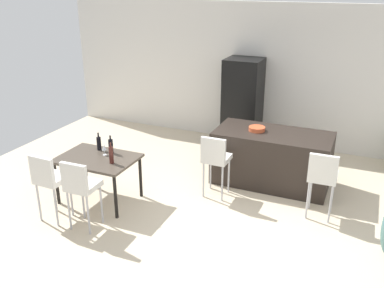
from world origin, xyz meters
TOP-DOWN VIEW (x-y plane):
  - ground_plane at (0.00, 0.00)m, footprint 10.00×10.00m
  - back_wall at (0.00, 3.08)m, footprint 10.00×0.12m
  - kitchen_island at (0.23, 1.16)m, footprint 1.94×0.94m
  - bar_chair_left at (-0.48, 0.30)m, footprint 0.40×0.40m
  - bar_chair_middle at (1.16, 0.30)m, footprint 0.41×0.41m
  - dining_table at (-2.12, -0.54)m, footprint 1.20×0.85m
  - dining_chair_near at (-2.39, -1.33)m, footprint 0.41×0.41m
  - dining_chair_far at (-1.85, -1.33)m, footprint 0.41×0.41m
  - wine_bottle_end at (-2.02, -0.30)m, footprint 0.07×0.07m
  - wine_bottle_far at (-2.27, -0.27)m, footprint 0.07×0.07m
  - wine_bottle_middle at (-1.79, -0.63)m, footprint 0.07×0.07m
  - wine_glass_left at (-2.07, -0.41)m, footprint 0.07×0.07m
  - refrigerator at (-0.76, 2.64)m, footprint 0.72×0.68m
  - fruit_bowl at (-0.05, 1.14)m, footprint 0.28×0.28m

SIDE VIEW (x-z plane):
  - ground_plane at x=0.00m, z-range 0.00..0.00m
  - kitchen_island at x=0.23m, z-range 0.00..0.92m
  - dining_table at x=-2.12m, z-range 0.30..1.04m
  - bar_chair_left at x=-0.48m, z-range 0.17..1.22m
  - bar_chair_middle at x=1.16m, z-range 0.17..1.22m
  - dining_chair_near at x=-2.39m, z-range 0.17..1.22m
  - dining_chair_far at x=-1.85m, z-range 0.17..1.22m
  - wine_bottle_far at x=-2.27m, z-range 0.71..1.00m
  - wine_bottle_end at x=-2.02m, z-range 0.71..1.00m
  - wine_glass_left at x=-2.07m, z-range 0.78..0.95m
  - wine_bottle_middle at x=-1.79m, z-range 0.71..1.04m
  - refrigerator at x=-0.76m, z-range 0.00..1.84m
  - fruit_bowl at x=-0.05m, z-range 0.92..0.99m
  - back_wall at x=0.00m, z-range 0.00..2.90m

